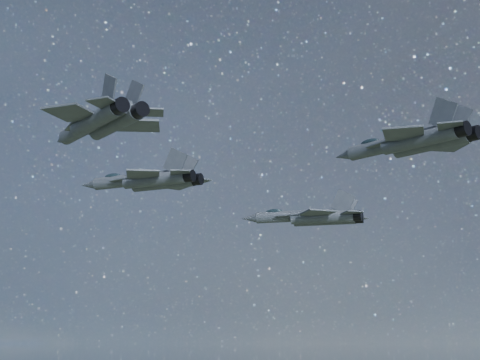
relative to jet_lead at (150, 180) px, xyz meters
The scene contains 4 objects.
jet_lead is the anchor object (origin of this frame).
jet_left 24.04m from the jet_lead, 63.20° to the left, with size 17.74×11.80×4.51m.
jet_right 21.64m from the jet_lead, 59.52° to the right, with size 17.71×11.92×4.47m.
jet_slot 33.33m from the jet_lead, ahead, with size 18.09×12.45×4.54m.
Camera 1 is at (44.82, -65.47, 137.78)m, focal length 55.00 mm.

